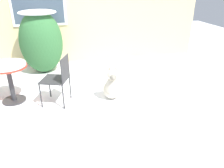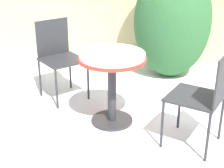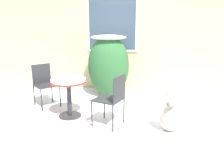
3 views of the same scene
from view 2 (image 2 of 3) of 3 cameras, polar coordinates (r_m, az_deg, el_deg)
The scene contains 5 objects.
ground_plane at distance 3.34m, azimuth 11.95°, elevation -8.59°, with size 16.00×16.00×0.00m, color white.
shrub_left at distance 4.55m, azimuth 10.01°, elevation 10.67°, with size 0.99×0.87×1.47m.
patio_table at distance 3.29m, azimuth -0.00°, elevation 2.63°, with size 0.65×0.65×0.74m.
patio_chair_near_table at distance 3.95m, azimuth -8.77°, elevation 4.83°, with size 0.62×0.62×0.89m.
patio_chair_far_side at distance 3.01m, azimuth 15.06°, elevation -1.69°, with size 0.56×0.56×0.89m.
Camera 2 is at (-0.07, -2.86, 1.73)m, focal length 55.00 mm.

